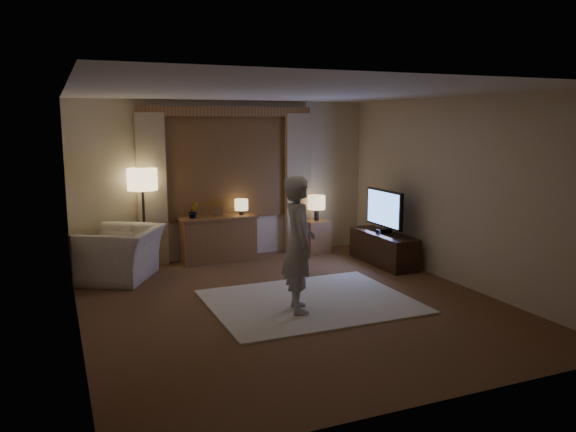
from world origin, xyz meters
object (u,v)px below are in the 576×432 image
sideboard (218,240)px  tv_stand (383,248)px  side_table (316,236)px  person (299,244)px  armchair (121,254)px

sideboard → tv_stand: bearing=-26.9°
side_table → tv_stand: bearing=-61.2°
sideboard → person: 2.85m
side_table → armchair: bearing=-172.3°
sideboard → side_table: (1.75, -0.05, -0.07)m
sideboard → tv_stand: size_ratio=0.86×
tv_stand → armchair: bearing=169.9°
side_table → person: bearing=-119.6°
side_table → sideboard: bearing=178.4°
side_table → person: 3.21m
side_table → person: person is taller
armchair → tv_stand: size_ratio=0.82×
armchair → person: bearing=66.4°
sideboard → armchair: bearing=-162.6°
tv_stand → sideboard: bearing=153.1°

